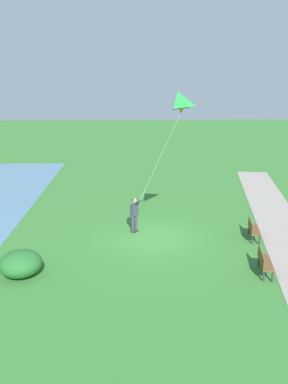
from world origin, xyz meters
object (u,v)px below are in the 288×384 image
(park_bench_far_walkway, at_px, (264,261))
(lakeside_shrub, at_px, (21,264))
(park_bench_near_walkway, at_px, (253,228))
(flying_kite, at_px, (178,103))
(person_kite_flyer, at_px, (135,212))

(park_bench_far_walkway, relative_size, lakeside_shrub, 0.96)
(park_bench_far_walkway, bearing_deg, park_bench_near_walkway, -100.64)
(flying_kite, height_order, lakeside_shrub, flying_kite)
(lakeside_shrub, bearing_deg, flying_kite, -156.01)
(park_bench_far_walkway, bearing_deg, lakeside_shrub, -0.94)
(person_kite_flyer, xyz_separation_m, park_bench_near_walkway, (-5.61, 1.06, -0.54))
(park_bench_far_walkway, bearing_deg, flying_kite, -42.99)
(park_bench_near_walkway, height_order, lakeside_shrub, lakeside_shrub)
(flying_kite, relative_size, park_bench_far_walkway, 3.26)
(flying_kite, relative_size, lakeside_shrub, 3.12)
(person_kite_flyer, xyz_separation_m, flying_kite, (-1.81, 1.56, 5.32))
(park_bench_far_walkway, height_order, lakeside_shrub, lakeside_shrub)
(person_kite_flyer, bearing_deg, park_bench_near_walkway, 169.34)
(person_kite_flyer, relative_size, park_bench_near_walkway, 1.17)
(flying_kite, xyz_separation_m, park_bench_far_walkway, (-3.15, 2.94, -5.86))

